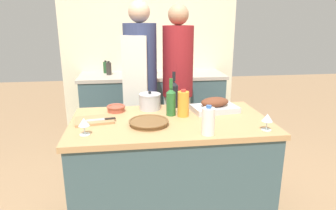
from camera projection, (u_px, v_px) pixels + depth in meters
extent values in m
cube|color=#3D565B|center=(170.00, 174.00, 2.37)|extent=(1.43, 0.80, 0.83)
cube|color=tan|center=(170.00, 122.00, 2.25)|extent=(1.48, 0.82, 0.04)
cube|color=#3D565B|center=(153.00, 111.00, 3.85)|extent=(1.73, 0.58, 0.89)
cube|color=#ADA393|center=(152.00, 76.00, 3.72)|extent=(1.78, 0.60, 0.04)
cube|color=beige|center=(150.00, 44.00, 3.95)|extent=(2.28, 0.10, 2.55)
cube|color=#BCBCC1|center=(215.00, 109.00, 2.44)|extent=(0.39, 0.27, 0.04)
ellipsoid|color=brown|center=(215.00, 102.00, 2.43)|extent=(0.25, 0.17, 0.08)
cylinder|color=brown|center=(149.00, 123.00, 2.13)|extent=(0.26, 0.26, 0.03)
torus|color=brown|center=(149.00, 121.00, 2.12)|extent=(0.29, 0.29, 0.01)
cube|color=#AD7F51|center=(94.00, 120.00, 2.21)|extent=(0.31, 0.25, 0.02)
cylinder|color=#B7B7BC|center=(150.00, 102.00, 2.49)|extent=(0.18, 0.18, 0.12)
cylinder|color=#B7B7BC|center=(150.00, 95.00, 2.47)|extent=(0.18, 0.18, 0.01)
sphere|color=black|center=(150.00, 92.00, 2.47)|extent=(0.02, 0.02, 0.02)
cylinder|color=#A84C38|center=(116.00, 109.00, 2.44)|extent=(0.14, 0.14, 0.04)
torus|color=#A84C38|center=(116.00, 107.00, 2.43)|extent=(0.15, 0.15, 0.02)
cylinder|color=orange|center=(183.00, 104.00, 2.30)|extent=(0.09, 0.09, 0.20)
cylinder|color=red|center=(183.00, 91.00, 2.27)|extent=(0.04, 0.04, 0.02)
cylinder|color=white|center=(208.00, 121.00, 1.94)|extent=(0.08, 0.08, 0.18)
cylinder|color=#3360B2|center=(209.00, 107.00, 1.91)|extent=(0.04, 0.04, 0.02)
cylinder|color=#28662D|center=(171.00, 104.00, 2.33)|extent=(0.07, 0.07, 0.18)
cone|color=#28662D|center=(171.00, 91.00, 2.30)|extent=(0.07, 0.07, 0.04)
cylinder|color=#28662D|center=(171.00, 83.00, 2.28)|extent=(0.03, 0.03, 0.08)
cylinder|color=black|center=(174.00, 96.00, 2.54)|extent=(0.07, 0.07, 0.19)
cone|color=black|center=(174.00, 83.00, 2.50)|extent=(0.07, 0.07, 0.04)
cylinder|color=black|center=(174.00, 76.00, 2.49)|extent=(0.03, 0.03, 0.08)
cylinder|color=silver|center=(85.00, 134.00, 1.96)|extent=(0.07, 0.07, 0.00)
cylinder|color=silver|center=(85.00, 130.00, 1.95)|extent=(0.01, 0.01, 0.06)
cone|color=silver|center=(84.00, 122.00, 1.93)|extent=(0.07, 0.07, 0.05)
cylinder|color=silver|center=(266.00, 130.00, 2.04)|extent=(0.07, 0.07, 0.00)
cylinder|color=silver|center=(267.00, 125.00, 2.03)|extent=(0.01, 0.01, 0.06)
cone|color=silver|center=(267.00, 118.00, 2.01)|extent=(0.07, 0.07, 0.05)
cube|color=#B7B7BC|center=(96.00, 120.00, 2.18)|extent=(0.13, 0.05, 0.01)
cube|color=black|center=(110.00, 119.00, 2.20)|extent=(0.08, 0.04, 0.01)
cube|color=silver|center=(148.00, 72.00, 3.65)|extent=(0.18, 0.14, 0.06)
cylinder|color=#B7B7BC|center=(146.00, 65.00, 3.62)|extent=(0.13, 0.13, 0.11)
cube|color=silver|center=(153.00, 62.00, 3.62)|extent=(0.05, 0.08, 0.19)
cube|color=silver|center=(148.00, 50.00, 3.57)|extent=(0.17, 0.08, 0.10)
cylinder|color=#234C28|center=(106.00, 67.00, 3.77)|extent=(0.06, 0.06, 0.14)
cylinder|color=black|center=(105.00, 61.00, 3.75)|extent=(0.03, 0.03, 0.02)
cylinder|color=#332D28|center=(109.00, 69.00, 3.65)|extent=(0.06, 0.06, 0.15)
cylinder|color=black|center=(108.00, 62.00, 3.62)|extent=(0.03, 0.03, 0.02)
cube|color=beige|center=(142.00, 135.00, 3.14)|extent=(0.31, 0.27, 0.85)
cylinder|color=navy|center=(140.00, 60.00, 2.92)|extent=(0.32, 0.32, 0.71)
sphere|color=#DBAD89|center=(139.00, 12.00, 2.80)|extent=(0.20, 0.20, 0.20)
cube|color=silver|center=(135.00, 84.00, 2.84)|extent=(0.23, 0.12, 0.90)
cube|color=beige|center=(177.00, 133.00, 3.20)|extent=(0.29, 0.24, 0.84)
cylinder|color=maroon|center=(178.00, 61.00, 2.99)|extent=(0.31, 0.31, 0.70)
sphere|color=tan|center=(178.00, 15.00, 2.86)|extent=(0.20, 0.20, 0.20)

